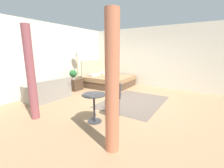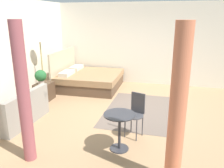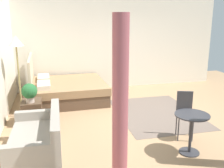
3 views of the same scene
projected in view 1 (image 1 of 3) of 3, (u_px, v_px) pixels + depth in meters
ground_plane at (126, 101)px, 5.27m from camera, size 8.47×9.59×0.02m
wall_back at (61, 58)px, 6.70m from camera, size 8.47×0.12×2.84m
wall_right at (153, 58)px, 7.21m from camera, size 0.12×6.59×2.84m
area_rug at (133, 102)px, 5.20m from camera, size 2.49×1.85×0.01m
bed at (109, 80)px, 7.49m from camera, size 1.99×2.04×1.26m
couch at (49, 92)px, 5.41m from camera, size 1.51×0.85×0.76m
nightstand at (76, 84)px, 6.75m from camera, size 0.55×0.42×0.51m
potted_plant at (73, 74)px, 6.57m from camera, size 0.33×0.33×0.42m
floor_lamp at (77, 53)px, 6.94m from camera, size 0.34×0.34×1.88m
balcony_table at (94, 103)px, 3.63m from camera, size 0.58×0.58×0.71m
cafe_chair_near_window at (114, 96)px, 4.01m from camera, size 0.48×0.48×0.90m
curtain_left at (112, 85)px, 2.43m from camera, size 0.23×0.23×2.34m
curtain_right at (31, 74)px, 3.69m from camera, size 0.20×0.20×2.34m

